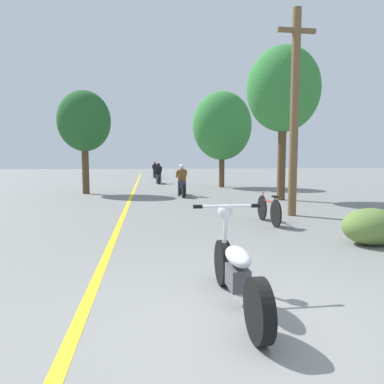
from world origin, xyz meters
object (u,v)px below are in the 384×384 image
motorcycle_rider_lead (182,184)px  bicycle_parked (269,209)px  motorcycle_rider_far (155,172)px  roadside_tree_right_far (222,126)px  utility_pole (294,111)px  motorcycle_foreground (237,271)px  roadside_tree_left (84,122)px  roadside_tree_right_near (283,90)px  motorcycle_rider_mid (159,176)px

motorcycle_rider_lead → bicycle_parked: (1.51, -6.92, -0.19)m
motorcycle_rider_far → bicycle_parked: (2.32, -22.72, -0.18)m
roadside_tree_right_far → bicycle_parked: (-1.36, -11.61, -3.23)m
utility_pole → motorcycle_foreground: utility_pole is taller
roadside_tree_left → bicycle_parked: (5.94, -8.55, -3.04)m
roadside_tree_right_far → motorcycle_foreground: roadside_tree_right_far is taller
roadside_tree_left → roadside_tree_right_far: bearing=22.7°
bicycle_parked → roadside_tree_left: bearing=124.8°
motorcycle_rider_far → bicycle_parked: size_ratio=1.28×
motorcycle_rider_lead → bicycle_parked: size_ratio=1.29×
roadside_tree_right_near → motorcycle_rider_far: (-4.63, 17.82, -3.81)m
roadside_tree_right_far → motorcycle_rider_far: size_ratio=2.65×
roadside_tree_right_far → motorcycle_rider_mid: roadside_tree_right_far is taller
bicycle_parked → utility_pole: bearing=45.2°
utility_pole → bicycle_parked: 3.07m
roadside_tree_left → motorcycle_rider_lead: (4.44, -1.64, -2.85)m
motorcycle_foreground → bicycle_parked: bearing=66.0°
roadside_tree_right_near → bicycle_parked: (-2.31, -4.90, -3.99)m
utility_pole → motorcycle_rider_far: bearing=99.0°
roadside_tree_right_far → motorcycle_rider_mid: 5.90m
utility_pole → motorcycle_foreground: bearing=-118.9°
motorcycle_foreground → utility_pole: bearing=61.1°
roadside_tree_right_far → motorcycle_rider_far: 12.09m
motorcycle_rider_lead → motorcycle_rider_mid: motorcycle_rider_lead is taller
roadside_tree_right_near → roadside_tree_right_far: 6.83m
utility_pole → roadside_tree_right_near: 4.18m
motorcycle_rider_mid → motorcycle_rider_far: 7.57m
motorcycle_rider_mid → motorcycle_rider_far: (-0.06, 7.57, 0.01)m
motorcycle_rider_mid → motorcycle_rider_lead: bearing=-84.8°
utility_pole → roadside_tree_right_far: (0.24, 10.49, 0.60)m
motorcycle_rider_lead → bicycle_parked: bearing=-77.7°
roadside_tree_right_near → motorcycle_rider_lead: size_ratio=2.84×
utility_pole → motorcycle_foreground: size_ratio=2.89×
roadside_tree_left → bicycle_parked: size_ratio=2.93×
bicycle_parked → roadside_tree_right_far: bearing=83.3°
roadside_tree_right_far → roadside_tree_left: (-7.30, -3.06, -0.19)m
utility_pole → roadside_tree_left: (-7.06, 7.43, 0.42)m
motorcycle_rider_lead → roadside_tree_right_far: bearing=58.7°
utility_pole → roadside_tree_right_near: bearing=72.4°
roadside_tree_right_near → motorcycle_rider_mid: roadside_tree_right_near is taller
utility_pole → motorcycle_rider_far: 22.00m
roadside_tree_right_far → roadside_tree_left: size_ratio=1.15×
roadside_tree_right_near → motorcycle_foreground: roadside_tree_right_near is taller
roadside_tree_right_near → bicycle_parked: bearing=-115.3°
utility_pole → bicycle_parked: bearing=-134.8°
roadside_tree_right_near → bicycle_parked: 6.72m
motorcycle_rider_lead → utility_pole: bearing=-65.6°
motorcycle_rider_mid → bicycle_parked: 15.31m
motorcycle_rider_mid → bicycle_parked: motorcycle_rider_mid is taller
utility_pole → motorcycle_rider_mid: bearing=103.5°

